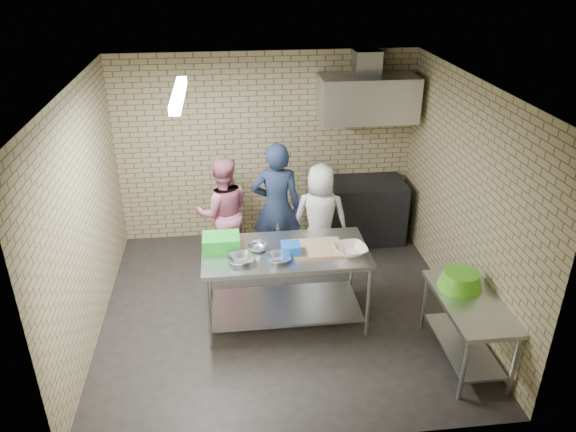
{
  "coord_description": "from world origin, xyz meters",
  "views": [
    {
      "loc": [
        -0.56,
        -5.42,
        3.96
      ],
      "look_at": [
        0.1,
        0.2,
        1.15
      ],
      "focal_mm": 34.32,
      "sensor_mm": 36.0,
      "label": 1
    }
  ],
  "objects_px": {
    "side_counter": "(466,330)",
    "green_basin": "(460,279)",
    "blue_tub": "(291,249)",
    "man_navy": "(276,207)",
    "stove": "(361,211)",
    "bottle_green": "(396,100)",
    "prep_table": "(285,285)",
    "woman_white": "(320,217)",
    "bottle_red": "(367,100)",
    "woman_pink": "(223,213)",
    "green_crate": "(221,242)"
  },
  "relations": [
    {
      "from": "green_basin",
      "to": "bottle_green",
      "type": "relative_size",
      "value": 3.07
    },
    {
      "from": "prep_table",
      "to": "bottle_green",
      "type": "distance_m",
      "value": 3.14
    },
    {
      "from": "bottle_green",
      "to": "man_navy",
      "type": "bearing_deg",
      "value": -153.41
    },
    {
      "from": "woman_pink",
      "to": "green_crate",
      "type": "bearing_deg",
      "value": 82.59
    },
    {
      "from": "green_basin",
      "to": "bottle_red",
      "type": "bearing_deg",
      "value": 97.9
    },
    {
      "from": "man_navy",
      "to": "woman_white",
      "type": "bearing_deg",
      "value": 177.4
    },
    {
      "from": "blue_tub",
      "to": "woman_white",
      "type": "xyz_separation_m",
      "value": [
        0.54,
        1.22,
        -0.25
      ]
    },
    {
      "from": "blue_tub",
      "to": "bottle_green",
      "type": "distance_m",
      "value": 2.96
    },
    {
      "from": "prep_table",
      "to": "bottle_green",
      "type": "relative_size",
      "value": 12.23
    },
    {
      "from": "stove",
      "to": "woman_white",
      "type": "relative_size",
      "value": 0.82
    },
    {
      "from": "green_basin",
      "to": "bottle_green",
      "type": "xyz_separation_m",
      "value": [
        0.02,
        2.74,
        1.18
      ]
    },
    {
      "from": "man_navy",
      "to": "side_counter",
      "type": "bearing_deg",
      "value": 133.88
    },
    {
      "from": "prep_table",
      "to": "bottle_green",
      "type": "height_order",
      "value": "bottle_green"
    },
    {
      "from": "green_basin",
      "to": "man_navy",
      "type": "distance_m",
      "value": 2.55
    },
    {
      "from": "bottle_green",
      "to": "blue_tub",
      "type": "bearing_deg",
      "value": -128.47
    },
    {
      "from": "green_crate",
      "to": "man_navy",
      "type": "xyz_separation_m",
      "value": [
        0.72,
        1.07,
        -0.12
      ]
    },
    {
      "from": "stove",
      "to": "bottle_green",
      "type": "height_order",
      "value": "bottle_green"
    },
    {
      "from": "prep_table",
      "to": "green_basin",
      "type": "height_order",
      "value": "green_basin"
    },
    {
      "from": "blue_tub",
      "to": "side_counter",
      "type": "bearing_deg",
      "value": -25.41
    },
    {
      "from": "green_crate",
      "to": "bottle_green",
      "type": "distance_m",
      "value": 3.31
    },
    {
      "from": "side_counter",
      "to": "green_basin",
      "type": "xyz_separation_m",
      "value": [
        -0.02,
        0.25,
        0.46
      ]
    },
    {
      "from": "bottle_green",
      "to": "woman_white",
      "type": "relative_size",
      "value": 0.1
    },
    {
      "from": "side_counter",
      "to": "man_navy",
      "type": "bearing_deg",
      "value": 129.76
    },
    {
      "from": "side_counter",
      "to": "stove",
      "type": "bearing_deg",
      "value": 99.29
    },
    {
      "from": "stove",
      "to": "blue_tub",
      "type": "height_order",
      "value": "blue_tub"
    },
    {
      "from": "bottle_green",
      "to": "man_navy",
      "type": "distance_m",
      "value": 2.27
    },
    {
      "from": "woman_white",
      "to": "prep_table",
      "type": "bearing_deg",
      "value": 74.72
    },
    {
      "from": "side_counter",
      "to": "stove",
      "type": "height_order",
      "value": "stove"
    },
    {
      "from": "stove",
      "to": "bottle_green",
      "type": "bearing_deg",
      "value": 28.07
    },
    {
      "from": "bottle_red",
      "to": "woman_pink",
      "type": "height_order",
      "value": "bottle_red"
    },
    {
      "from": "bottle_green",
      "to": "woman_white",
      "type": "bearing_deg",
      "value": -141.42
    },
    {
      "from": "stove",
      "to": "woman_pink",
      "type": "xyz_separation_m",
      "value": [
        -2.0,
        -0.49,
        0.32
      ]
    },
    {
      "from": "bottle_red",
      "to": "woman_white",
      "type": "bearing_deg",
      "value": -129.72
    },
    {
      "from": "prep_table",
      "to": "blue_tub",
      "type": "height_order",
      "value": "blue_tub"
    },
    {
      "from": "blue_tub",
      "to": "woman_white",
      "type": "bearing_deg",
      "value": 66.25
    },
    {
      "from": "green_basin",
      "to": "woman_white",
      "type": "relative_size",
      "value": 0.31
    },
    {
      "from": "stove",
      "to": "green_basin",
      "type": "height_order",
      "value": "green_basin"
    },
    {
      "from": "bottle_green",
      "to": "woman_pink",
      "type": "xyz_separation_m",
      "value": [
        -2.45,
        -0.73,
        -1.25
      ]
    },
    {
      "from": "green_crate",
      "to": "woman_pink",
      "type": "height_order",
      "value": "woman_pink"
    },
    {
      "from": "stove",
      "to": "bottle_red",
      "type": "distance_m",
      "value": 1.6
    },
    {
      "from": "prep_table",
      "to": "bottle_red",
      "type": "distance_m",
      "value": 2.94
    },
    {
      "from": "side_counter",
      "to": "bottle_green",
      "type": "bearing_deg",
      "value": 90.0
    },
    {
      "from": "green_basin",
      "to": "green_crate",
      "type": "bearing_deg",
      "value": 162.17
    },
    {
      "from": "prep_table",
      "to": "stove",
      "type": "bearing_deg",
      "value": 54.11
    },
    {
      "from": "prep_table",
      "to": "man_navy",
      "type": "xyz_separation_m",
      "value": [
        0.02,
        1.19,
        0.42
      ]
    },
    {
      "from": "stove",
      "to": "man_navy",
      "type": "xyz_separation_m",
      "value": [
        -1.31,
        -0.64,
        0.43
      ]
    },
    {
      "from": "side_counter",
      "to": "bottle_green",
      "type": "xyz_separation_m",
      "value": [
        0.0,
        2.99,
        1.64
      ]
    },
    {
      "from": "side_counter",
      "to": "green_basin",
      "type": "height_order",
      "value": "green_basin"
    },
    {
      "from": "side_counter",
      "to": "bottle_green",
      "type": "height_order",
      "value": "bottle_green"
    },
    {
      "from": "bottle_red",
      "to": "prep_table",
      "type": "bearing_deg",
      "value": -123.58
    }
  ]
}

